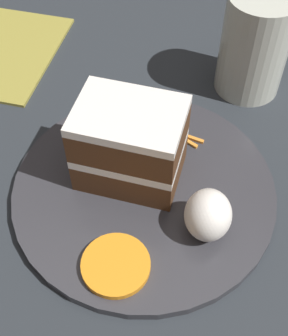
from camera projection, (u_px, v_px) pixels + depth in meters
ground_plane at (104, 172)px, 0.54m from camera, size 6.00×6.00×0.00m
dining_table at (103, 164)px, 0.53m from camera, size 1.34×1.09×0.03m
plate at (144, 190)px, 0.48m from camera, size 0.27×0.27×0.01m
cake_slice at (130, 144)px, 0.46m from camera, size 0.09×0.11×0.09m
cream_dollop at (208, 215)px, 0.43m from camera, size 0.05×0.04×0.05m
orange_garnish at (116, 265)px, 0.42m from camera, size 0.06×0.06×0.01m
carrot_shreds_scatter at (156, 131)px, 0.53m from camera, size 0.06×0.15×0.00m
drinking_glass at (253, 51)px, 0.55m from camera, size 0.08×0.08×0.12m
menu_card at (9, 53)px, 0.63m from camera, size 0.20×0.15×0.00m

